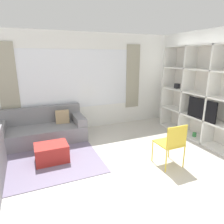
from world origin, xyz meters
name	(u,v)px	position (x,y,z in m)	size (l,w,h in m)	color
ground_plane	(135,200)	(0.00, 0.00, 0.00)	(16.00, 16.00, 0.00)	beige
wall_back	(77,82)	(0.00, 3.34, 1.36)	(6.85, 0.11, 2.70)	white
wall_right	(202,85)	(2.86, 1.66, 1.35)	(0.07, 4.51, 2.70)	white
area_rug	(26,163)	(-1.48, 1.78, 0.01)	(2.87, 1.93, 0.01)	slate
shelving_unit	(201,94)	(2.65, 1.47, 1.16)	(0.43, 2.44, 2.34)	silver
couch_main	(43,130)	(-1.06, 2.84, 0.28)	(2.07, 0.94, 0.80)	gray
ottoman	(52,153)	(-0.99, 1.68, 0.18)	(0.64, 0.48, 0.37)	#A82823
folding_chair	(172,142)	(1.09, 0.57, 0.52)	(0.44, 0.46, 0.86)	gold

